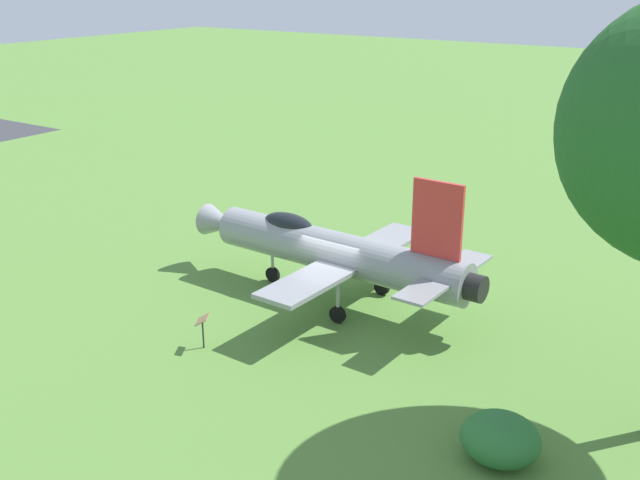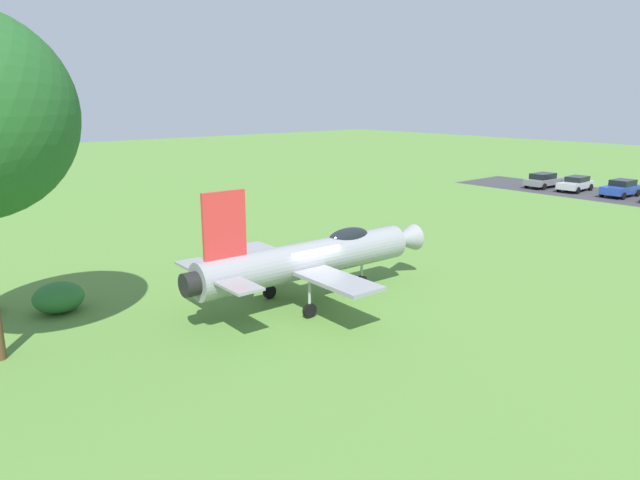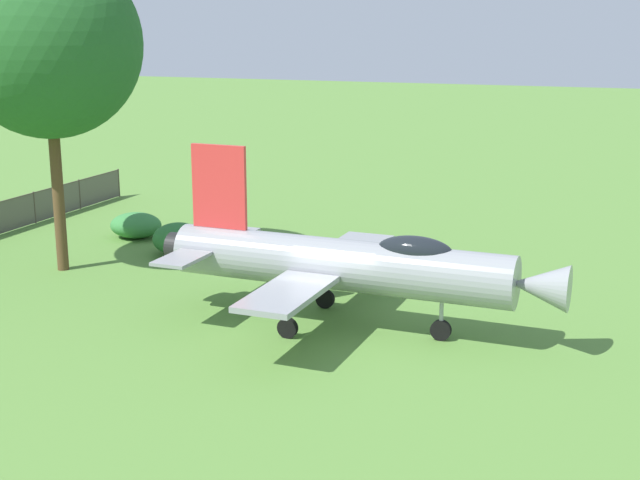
# 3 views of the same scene
# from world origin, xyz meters

# --- Properties ---
(ground_plane) EXTENTS (200.00, 200.00, 0.00)m
(ground_plane) POSITION_xyz_m (0.00, 0.00, 0.00)
(ground_plane) COLOR #568438
(display_jet) EXTENTS (12.34, 8.95, 5.25)m
(display_jet) POSITION_xyz_m (-0.36, 0.01, 1.98)
(display_jet) COLOR gray
(display_jet) RESTS_ON ground_plane
(shrub_by_tree) EXTENTS (2.03, 1.92, 1.24)m
(shrub_by_tree) POSITION_xyz_m (8.58, -5.77, 0.62)
(shrub_by_tree) COLOR #2D7033
(shrub_by_tree) RESTS_ON ground_plane
(info_plaque) EXTENTS (0.64, 0.72, 1.14)m
(info_plaque) POSITION_xyz_m (-1.62, -5.52, 0.85)
(info_plaque) COLOR #333333
(info_plaque) RESTS_ON ground_plane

